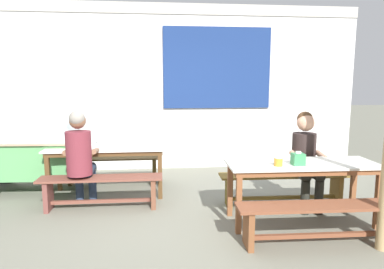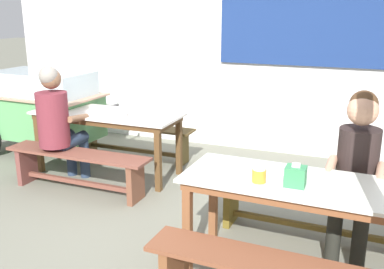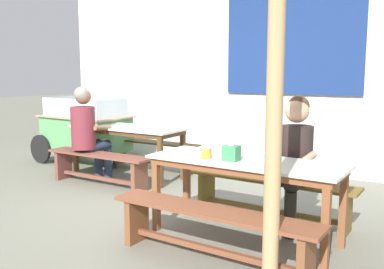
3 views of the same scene
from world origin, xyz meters
The scene contains 13 objects.
ground_plane centered at (0.00, 0.00, 0.00)m, with size 40.00×40.00×0.00m, color slate.
backdrop_wall centered at (0.03, 2.57, 1.62)m, with size 7.06×0.23×3.10m.
dining_table_far centered at (-1.11, 1.02, 0.65)m, with size 1.71×0.67×0.73m.
dining_table_near centered at (1.32, -0.26, 0.65)m, with size 1.78×0.69×0.73m.
bench_far_back centered at (-1.10, 1.61, 0.28)m, with size 1.60×0.30×0.43m.
bench_far_front centered at (-1.11, 0.43, 0.30)m, with size 1.61×0.32×0.43m.
bench_near_back centered at (1.34, 0.33, 0.30)m, with size 1.75×0.36×0.43m.
food_cart centered at (-2.27, 1.35, 0.64)m, with size 1.82×0.93×1.09m.
person_left_back_turned centered at (-1.38, 0.50, 0.73)m, with size 0.44×0.59×1.31m.
person_right_near_table centered at (1.59, 0.25, 0.73)m, with size 0.44×0.56×1.28m.
tissue_box centered at (1.23, -0.36, 0.80)m, with size 0.13×0.12×0.16m.
condiment_jar centered at (0.99, -0.38, 0.78)m, with size 0.10×0.10×0.10m.
soup_bowl centered at (-0.87, 0.92, 0.75)m, with size 0.17×0.17×0.04m, color silver.
Camera 2 is at (1.61, -3.15, 1.87)m, focal length 41.36 mm.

